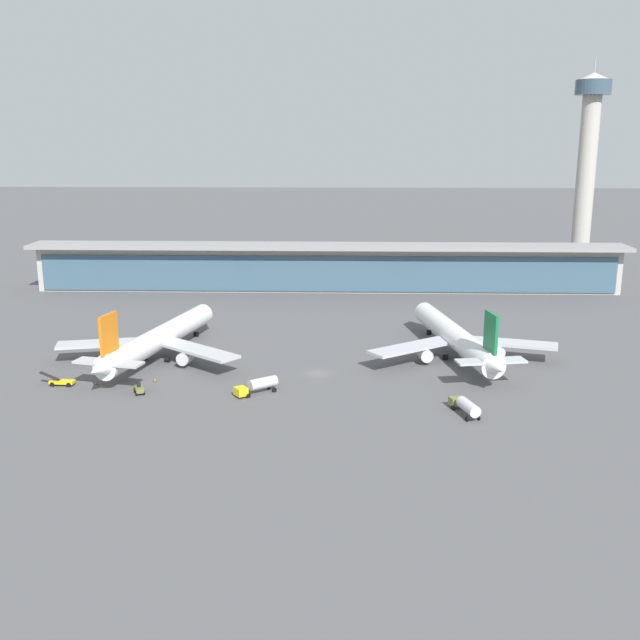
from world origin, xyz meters
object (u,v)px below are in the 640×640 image
Objects in this scene: airliner_left_stand at (158,339)px; control_tower at (587,159)px; airliner_centre_stand at (456,337)px; safety_cone_bravo at (155,380)px; service_truck_under_wing_yellow at (258,385)px; service_truck_by_tail_yellow at (61,381)px; safety_cone_alpha at (96,383)px; service_truck_near_nose_olive at (139,389)px; service_truck_mid_apron_olive at (466,406)px.

airliner_left_stand is 0.74× the size of control_tower.
safety_cone_bravo is (-62.66, -18.61, -4.35)m from airliner_centre_stand.
service_truck_by_tail_yellow is (-39.39, 3.49, -0.90)m from service_truck_under_wing_yellow.
control_tower is 106.10× the size of safety_cone_alpha.
service_truck_near_nose_olive is at bearing -177.90° from service_truck_under_wing_yellow.
service_truck_mid_apron_olive reaches higher than safety_cone_bravo.
control_tower reaches higher than airliner_centre_stand.
service_truck_near_nose_olive reaches higher than safety_cone_alpha.
airliner_left_stand is 6.67× the size of service_truck_under_wing_yellow.
airliner_left_stand is 15.98m from safety_cone_bravo.
airliner_centre_stand is at bearing 16.55° from safety_cone_bravo.
service_truck_under_wing_yellow is (-41.12, -25.12, -2.96)m from airliner_centre_stand.
safety_cone_bravo is at bearing 81.21° from service_truck_near_nose_olive.
airliner_centre_stand is 6.70× the size of service_truck_under_wing_yellow.
airliner_centre_stand is at bearing 84.55° from service_truck_mid_apron_olive.
service_truck_mid_apron_olive is (62.18, -31.62, -2.96)m from airliner_left_stand.
service_truck_by_tail_yellow is 0.09× the size of control_tower.
airliner_left_stand is 0.99× the size of airliner_centre_stand.
safety_cone_bravo is at bearing 9.58° from service_truck_by_tail_yellow.
control_tower is (140.35, 128.94, 39.65)m from service_truck_by_tail_yellow.
service_truck_under_wing_yellow is at bearing -7.29° from safety_cone_alpha.
service_truck_by_tail_yellow is at bearing 165.51° from service_truck_near_nose_olive.
service_truck_by_tail_yellow is at bearing -137.42° from control_tower.
airliner_centre_stand is (65.53, 3.51, 0.00)m from airliner_left_stand.
airliner_centre_stand is 0.75× the size of control_tower.
airliner_centre_stand is 16.76× the size of service_truck_near_nose_olive.
service_truck_near_nose_olive is 17.27m from service_truck_by_tail_yellow.
control_tower is at bearing 41.48° from airliner_left_stand.
service_truck_mid_apron_olive is at bearing -113.92° from control_tower.
airliner_left_stand is 78.79× the size of safety_cone_alpha.
airliner_left_stand is 69.82m from service_truck_mid_apron_olive.
safety_cone_alpha is (-73.81, -20.94, -4.35)m from airliner_centre_stand.
control_tower is (100.96, 132.43, 38.75)m from service_truck_under_wing_yellow.
airliner_centre_stand is at bearing 15.84° from safety_cone_alpha.
control_tower reaches higher than service_truck_mid_apron_olive.
safety_cone_alpha is (-8.28, -17.42, -4.35)m from airliner_left_stand.
safety_cone_bravo is (17.85, 3.01, -0.49)m from service_truck_by_tail_yellow.
safety_cone_bravo is at bearing 163.20° from service_truck_under_wing_yellow.
service_truck_mid_apron_olive is at bearing -26.96° from airliner_left_stand.
service_truck_under_wing_yellow is 11.82× the size of safety_cone_bravo.
airliner_centre_stand is 68.97m from service_truck_near_nose_olive.
service_truck_near_nose_olive is at bearing -98.79° from safety_cone_bravo.
service_truck_mid_apron_olive is 78.33m from service_truck_by_tail_yellow.
airliner_left_stand is 32.73m from service_truck_under_wing_yellow.
airliner_left_stand is 19.77m from safety_cone_alpha.
safety_cone_bravo is at bearing 164.43° from service_truck_mid_apron_olive.
airliner_centre_stand reaches higher than safety_cone_alpha.
control_tower is 189.53m from safety_cone_alpha.
airliner_left_stand is 65.63m from airliner_centre_stand.
safety_cone_bravo is (-21.54, 6.50, -1.39)m from service_truck_under_wing_yellow.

